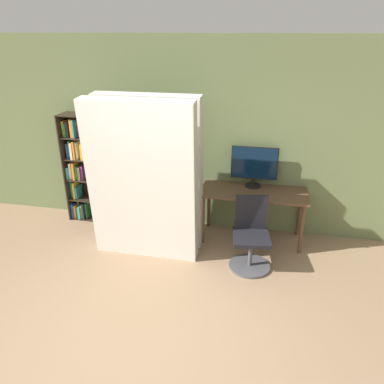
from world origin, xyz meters
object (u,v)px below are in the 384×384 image
(office_chair, at_px, (251,240))
(mattress_near, at_px, (142,183))
(bookshelf, at_px, (88,167))
(mattress_far, at_px, (151,173))
(monitor, at_px, (254,165))

(office_chair, xyz_separation_m, mattress_near, (-1.35, -0.06, 0.67))
(bookshelf, bearing_deg, mattress_near, -37.09)
(office_chair, distance_m, bookshelf, 2.70)
(office_chair, distance_m, mattress_near, 1.51)
(bookshelf, height_order, mattress_far, mattress_far)
(office_chair, height_order, mattress_near, mattress_near)
(mattress_near, bearing_deg, bookshelf, 142.91)
(bookshelf, bearing_deg, monitor, 0.11)
(bookshelf, bearing_deg, office_chair, -18.20)
(bookshelf, distance_m, mattress_far, 1.31)
(monitor, xyz_separation_m, bookshelf, (-2.48, -0.00, -0.21))
(monitor, height_order, mattress_far, mattress_far)
(monitor, distance_m, office_chair, 1.09)
(office_chair, distance_m, mattress_far, 1.53)
(monitor, relative_size, bookshelf, 0.39)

